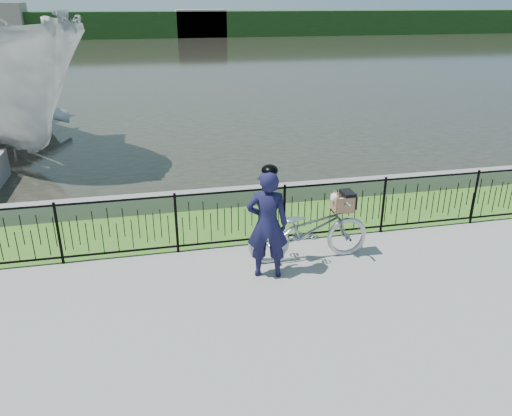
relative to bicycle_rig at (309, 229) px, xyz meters
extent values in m
plane|color=gray|center=(-1.25, -0.86, -0.58)|extent=(120.00, 120.00, 0.00)
cube|color=#3C6A21|center=(-1.25, 1.74, -0.57)|extent=(60.00, 2.00, 0.01)
plane|color=#28281F|center=(-1.25, 32.14, -0.58)|extent=(120.00, 120.00, 0.00)
cube|color=slate|center=(-1.25, 2.74, -0.38)|extent=(60.00, 0.30, 0.40)
cube|color=#1E3F18|center=(-1.25, 59.14, 0.92)|extent=(120.00, 6.00, 3.00)
cube|color=#A59584|center=(4.75, 57.64, 1.02)|extent=(6.00, 3.00, 3.20)
imported|color=#A9ADB5|center=(-0.01, 0.00, -0.01)|extent=(2.16, 0.75, 1.14)
cube|color=black|center=(0.59, 0.00, 0.30)|extent=(0.38, 0.18, 0.02)
cube|color=#946644|center=(0.59, 0.00, 0.31)|extent=(0.36, 0.31, 0.01)
cube|color=#946644|center=(0.59, 0.15, 0.44)|extent=(0.36, 0.02, 0.28)
cube|color=#946644|center=(0.59, -0.15, 0.44)|extent=(0.36, 0.01, 0.28)
cube|color=#946644|center=(0.77, 0.00, 0.44)|extent=(0.01, 0.31, 0.28)
cube|color=#946644|center=(0.42, 0.00, 0.44)|extent=(0.02, 0.31, 0.28)
cube|color=black|center=(0.67, 0.00, 0.61)|extent=(0.20, 0.32, 0.06)
cube|color=black|center=(0.78, 0.00, 0.47)|extent=(0.02, 0.32, 0.23)
ellipsoid|color=silver|center=(0.57, 0.00, 0.43)|extent=(0.31, 0.22, 0.20)
sphere|color=silver|center=(0.43, -0.02, 0.56)|extent=(0.15, 0.15, 0.15)
sphere|color=silver|center=(0.38, -0.04, 0.53)|extent=(0.07, 0.07, 0.07)
sphere|color=black|center=(0.36, -0.05, 0.53)|extent=(0.02, 0.02, 0.02)
cone|color=#945B3D|center=(0.43, 0.04, 0.62)|extent=(0.06, 0.08, 0.08)
cone|color=#945B3D|center=(0.45, -0.06, 0.62)|extent=(0.06, 0.08, 0.08)
imported|color=#131233|center=(-0.85, -0.40, 0.35)|extent=(0.76, 0.58, 1.85)
ellipsoid|color=black|center=(-0.85, -0.40, 1.25)|extent=(0.26, 0.29, 0.18)
camera|label=1|loc=(-2.60, -7.50, 3.69)|focal=35.00mm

